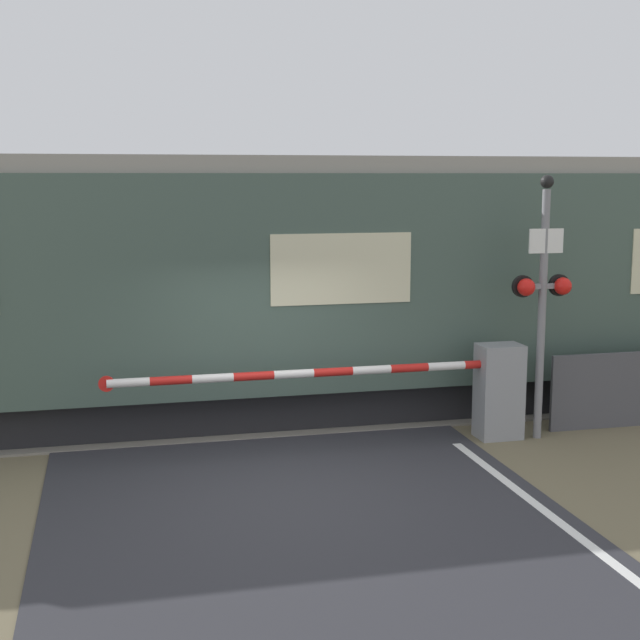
# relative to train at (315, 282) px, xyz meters

# --- Properties ---
(ground_plane) EXTENTS (80.00, 80.00, 0.00)m
(ground_plane) POSITION_rel_train_xyz_m (-1.15, -3.46, -1.99)
(ground_plane) COLOR #6B6047
(track_bed) EXTENTS (36.00, 3.20, 0.13)m
(track_bed) POSITION_rel_train_xyz_m (-1.15, 0.00, -1.96)
(track_bed) COLOR slate
(track_bed) RESTS_ON ground_plane
(train) EXTENTS (19.84, 3.21, 3.88)m
(train) POSITION_rel_train_xyz_m (0.00, 0.00, 0.00)
(train) COLOR black
(train) RESTS_ON ground_plane
(crossing_barrier) EXTENTS (5.68, 0.44, 1.32)m
(crossing_barrier) POSITION_rel_train_xyz_m (1.68, -2.25, -1.26)
(crossing_barrier) COLOR gray
(crossing_barrier) RESTS_ON ground_plane
(signal_post) EXTENTS (0.84, 0.26, 3.62)m
(signal_post) POSITION_rel_train_xyz_m (2.62, -2.39, 0.07)
(signal_post) COLOR gray
(signal_post) RESTS_ON ground_plane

